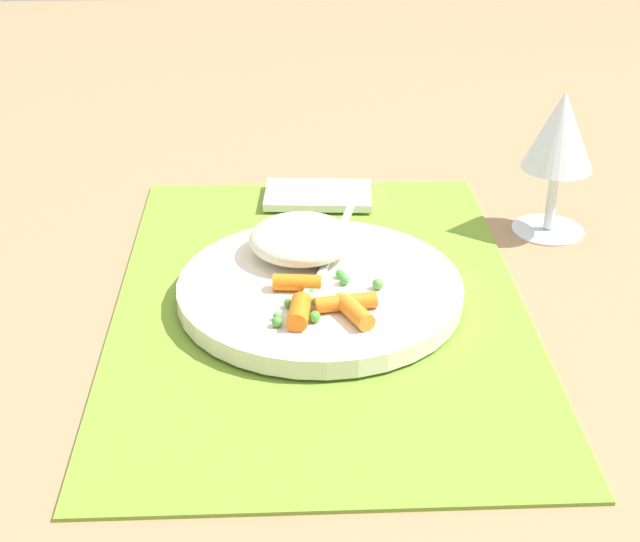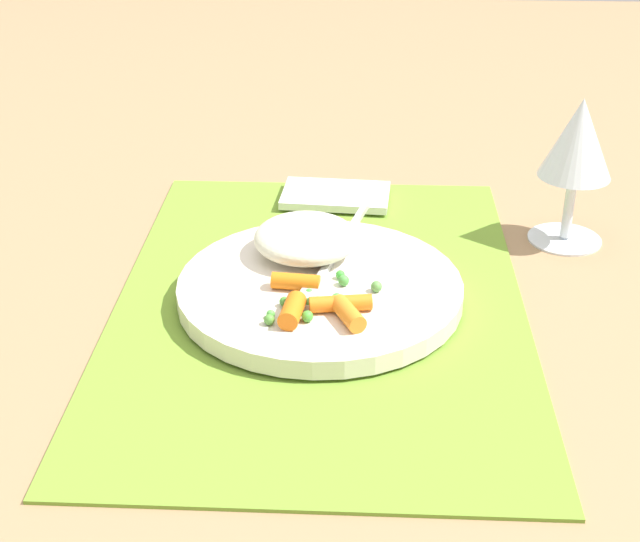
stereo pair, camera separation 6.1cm
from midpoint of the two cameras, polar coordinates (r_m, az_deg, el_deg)
ground_plane at (r=0.80m, az=2.19°, el=-2.09°), size 2.40×2.40×0.00m
placemat at (r=0.80m, az=2.20°, el=-1.90°), size 0.51×0.35×0.01m
plate at (r=0.79m, az=2.21°, el=-1.21°), size 0.24×0.24×0.02m
rice_mound at (r=0.82m, az=1.25°, el=2.01°), size 0.09×0.09×0.03m
carrot_portion at (r=0.74m, az=2.27°, el=-2.02°), size 0.08×0.09×0.02m
pea_scatter at (r=0.75m, az=2.20°, el=-1.92°), size 0.08×0.09×0.01m
fork at (r=0.81m, az=2.82°, el=0.58°), size 0.21×0.06×0.01m
wine_glass at (r=0.91m, az=17.53°, el=7.43°), size 0.07×0.07×0.14m
napkin at (r=0.98m, az=2.77°, el=4.66°), size 0.08×0.12×0.01m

